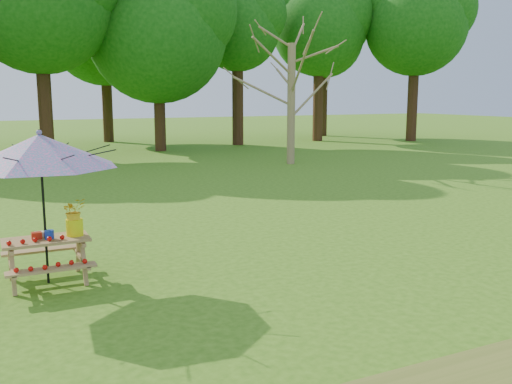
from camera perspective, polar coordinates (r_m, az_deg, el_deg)
name	(u,v)px	position (r m, az deg, el deg)	size (l,w,h in m)	color
picnic_table	(47,261)	(8.93, -20.15, -6.53)	(1.20, 1.32, 0.67)	olive
patio_umbrella	(40,151)	(8.64, -20.78, 3.87)	(2.73, 2.73, 2.25)	black
produce_bins	(43,235)	(8.86, -20.55, -4.03)	(0.30, 0.36, 0.13)	#AC200D
tomatoes_row	(36,240)	(8.66, -21.16, -4.51)	(0.77, 0.13, 0.07)	red
flower_bucket	(74,216)	(8.84, -17.74, -2.26)	(0.42, 0.39, 0.56)	#F8F30D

